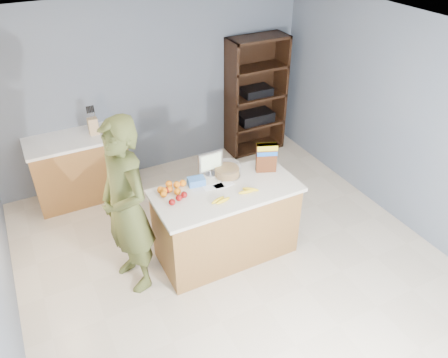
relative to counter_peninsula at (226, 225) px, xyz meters
name	(u,v)px	position (x,y,z in m)	size (l,w,h in m)	color
floor	(238,269)	(0.00, -0.30, -0.42)	(4.50, 5.00, 0.02)	beige
walls	(242,138)	(0.00, -0.30, 1.24)	(4.52, 5.02, 2.51)	slate
counter_peninsula	(226,225)	(0.00, 0.00, 0.00)	(1.56, 0.76, 0.90)	brown
back_cabinet	(80,168)	(-1.20, 1.90, 0.04)	(1.24, 0.62, 0.90)	brown
shelving_unit	(254,97)	(1.55, 2.05, 0.45)	(0.90, 0.40, 1.80)	black
person	(126,208)	(-1.05, 0.09, 0.54)	(0.70, 0.46, 1.91)	#444A21
knife_block	(93,126)	(-0.94, 1.89, 0.60)	(0.12, 0.10, 0.31)	tan
envelopes	(219,186)	(-0.04, 0.09, 0.49)	(0.34, 0.15, 0.00)	white
bananas	(235,195)	(0.01, -0.16, 0.50)	(0.56, 0.15, 0.04)	yellow
apples	(176,196)	(-0.54, 0.08, 0.52)	(0.23, 0.29, 0.07)	maroon
oranges	(170,188)	(-0.53, 0.23, 0.52)	(0.33, 0.24, 0.07)	orange
blue_carton	(196,181)	(-0.24, 0.23, 0.52)	(0.18, 0.12, 0.08)	blue
salad_bowl	(227,171)	(0.14, 0.24, 0.54)	(0.30, 0.30, 0.13)	#267219
tv	(210,162)	(-0.02, 0.33, 0.64)	(0.28, 0.12, 0.28)	silver
cereal_box	(267,156)	(0.56, 0.12, 0.68)	(0.24, 0.16, 0.34)	#592B14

